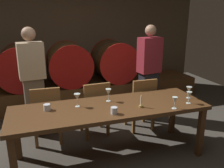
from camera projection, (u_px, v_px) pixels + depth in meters
name	position (u px, v px, depth m)	size (l,w,h in m)	color
back_wall	(65.00, 40.00, 5.29)	(6.17, 0.24, 2.55)	brown
barrel_shelf	(71.00, 93.00, 5.10)	(5.55, 0.90, 0.43)	brown
wine_barrel_left	(21.00, 67.00, 4.63)	(0.86, 0.86, 0.86)	brown
wine_barrel_center	(69.00, 64.00, 4.91)	(0.86, 0.86, 0.86)	brown
wine_barrel_right	(114.00, 61.00, 5.20)	(0.86, 0.86, 0.86)	#513319
dining_table	(110.00, 111.00, 3.03)	(2.47, 0.80, 0.73)	#4C2D16
chair_left	(47.00, 112.00, 3.43)	(0.41, 0.41, 0.88)	brown
chair_center	(95.00, 106.00, 3.64)	(0.43, 0.43, 0.88)	brown
chair_right	(141.00, 102.00, 3.84)	(0.40, 0.40, 0.88)	brown
guest_left	(33.00, 80.00, 3.72)	(0.41, 0.29, 1.67)	brown
guest_right	(149.00, 72.00, 4.22)	(0.41, 0.29, 1.67)	black
candle_center	(141.00, 104.00, 2.96)	(0.05, 0.05, 0.17)	olive
wine_glass_far_left	(77.00, 97.00, 2.96)	(0.08, 0.08, 0.17)	silver
wine_glass_left	(108.00, 92.00, 3.14)	(0.08, 0.08, 0.17)	silver
wine_glass_center	(175.00, 100.00, 2.90)	(0.07, 0.07, 0.15)	silver
wine_glass_right	(189.00, 95.00, 3.07)	(0.07, 0.07, 0.16)	silver
wine_glass_far_right	(189.00, 90.00, 3.26)	(0.08, 0.08, 0.16)	silver
cup_left	(47.00, 107.00, 2.87)	(0.08, 0.08, 0.08)	silver
cup_right	(114.00, 111.00, 2.77)	(0.08, 0.08, 0.08)	silver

